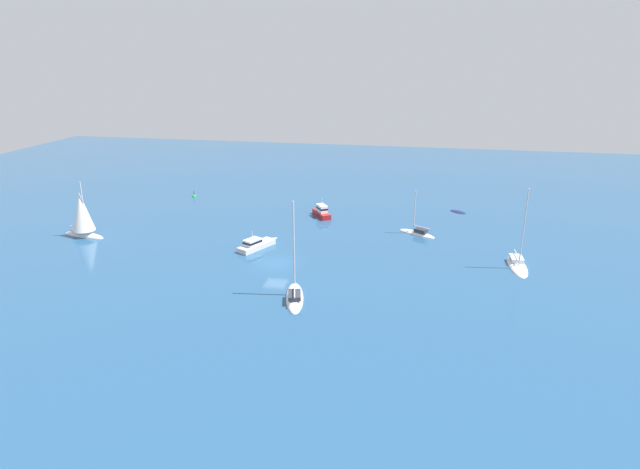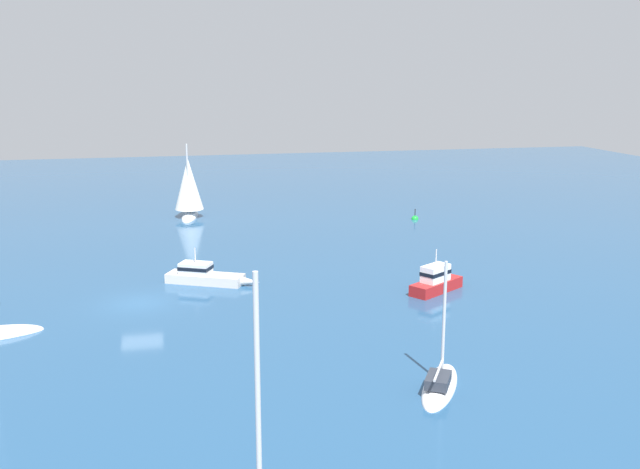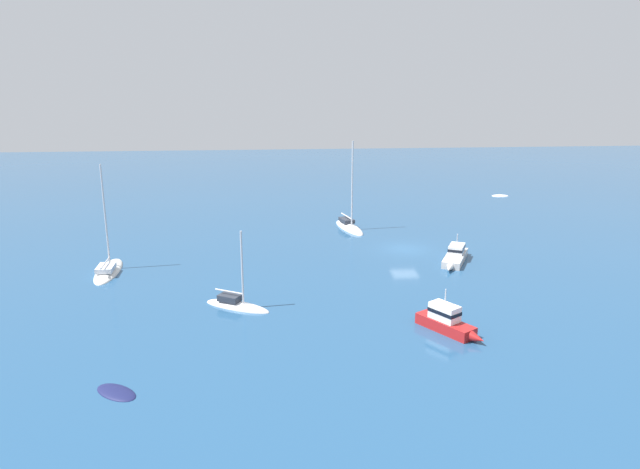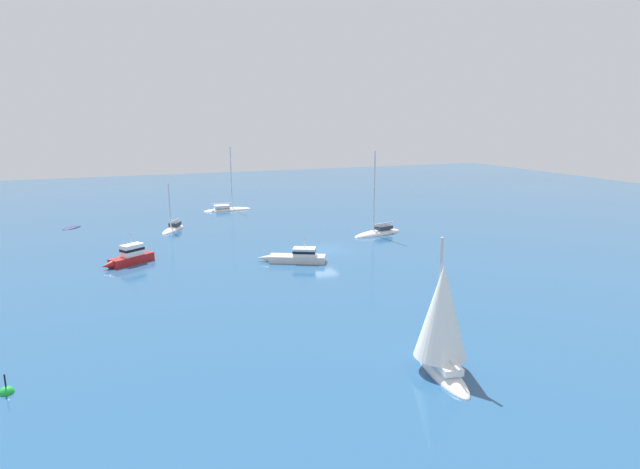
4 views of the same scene
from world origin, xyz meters
TOP-DOWN VIEW (x-y plane):
  - ground_plane at (0.00, 0.00)m, footprint 160.97×160.97m
  - ketch at (-26.58, -4.44)m, footprint 2.14×6.98m
  - powerboat at (3.52, -4.17)m, footprint 3.82×6.23m
  - tender at (-21.08, -24.63)m, footprint 2.92×2.73m
  - sailboat at (-15.39, -13.29)m, footprint 5.21×3.84m
  - powerboat_1 at (-1.60, -18.65)m, footprint 3.62×4.81m
  - sloop at (-4.30, 8.39)m, footprint 3.24×6.94m
  - yacht at (26.62, -4.22)m, footprint 6.25×3.17m
  - channel_buoy at (20.87, -25.27)m, footprint 0.69×0.69m

SIDE VIEW (x-z plane):
  - ground_plane at x=0.00m, z-range 0.00..0.00m
  - tender at x=-21.08m, z-range -0.16..0.16m
  - channel_buoy at x=20.87m, z-range -0.66..0.68m
  - sailboat at x=-15.39m, z-range -2.92..3.17m
  - ketch at x=-26.58m, z-range -4.57..4.85m
  - sloop at x=-4.30m, z-range -4.87..5.19m
  - powerboat at x=3.52m, z-range -0.66..1.72m
  - powerboat_1 at x=-1.60m, z-range -0.71..2.11m
  - yacht at x=26.62m, z-range -1.18..6.48m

